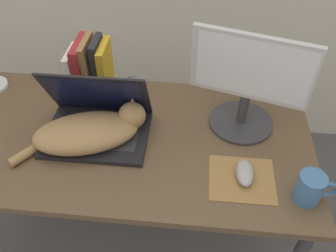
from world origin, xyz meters
name	(u,v)px	position (x,y,z in m)	size (l,w,h in m)	color
desk	(123,150)	(0.00, 0.34, 0.67)	(1.40, 0.69, 0.75)	brown
laptop	(97,122)	(-0.08, 0.36, 0.80)	(0.37, 0.27, 0.26)	black
cat	(91,131)	(-0.09, 0.30, 0.80)	(0.45, 0.29, 0.13)	#99754C
external_monitor	(248,83)	(0.44, 0.45, 0.94)	(0.41, 0.24, 0.38)	#333338
mousepad	(242,179)	(0.43, 0.18, 0.75)	(0.21, 0.19, 0.00)	olive
computer_mouse	(245,173)	(0.44, 0.20, 0.77)	(0.06, 0.11, 0.04)	#99999E
book_row	(90,70)	(-0.16, 0.58, 0.87)	(0.16, 0.17, 0.26)	white
webcam	(133,82)	(0.00, 0.62, 0.79)	(0.05, 0.05, 0.07)	#232328
mug	(311,188)	(0.63, 0.13, 0.80)	(0.13, 0.08, 0.10)	teal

